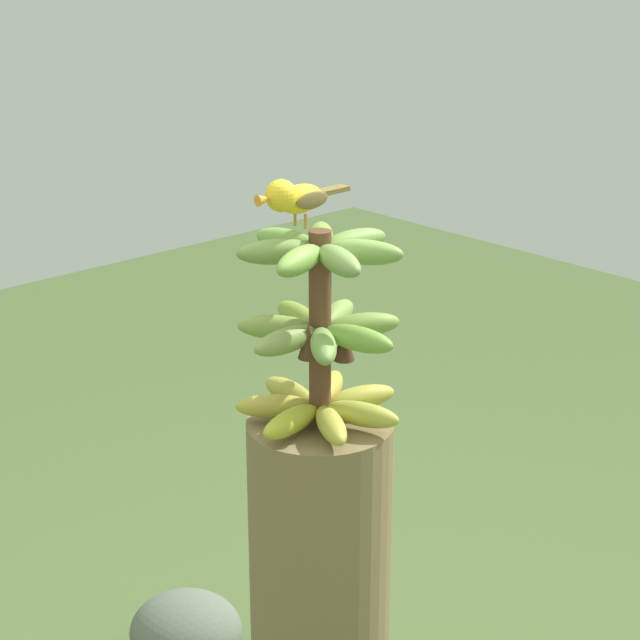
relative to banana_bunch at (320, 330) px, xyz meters
name	(u,v)px	position (x,y,z in m)	size (l,w,h in m)	color
banana_bunch	(320,330)	(0.00, 0.00, 0.00)	(0.29, 0.29, 0.34)	brown
perched_bird	(293,197)	(-0.04, -0.02, 0.22)	(0.05, 0.19, 0.09)	#C68933
garden_rock	(186,631)	(-0.78, 0.24, -1.12)	(0.28, 0.30, 0.20)	#5B6656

